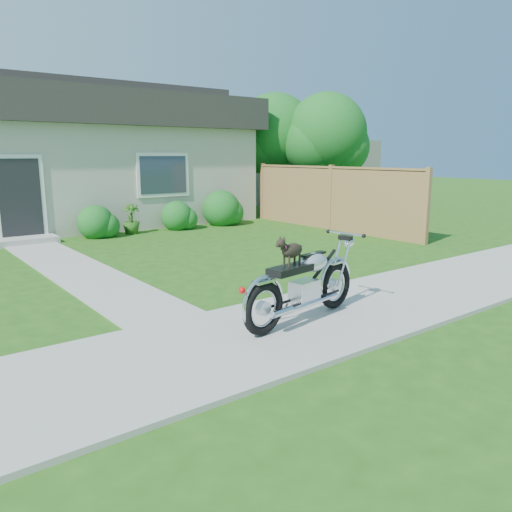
{
  "coord_description": "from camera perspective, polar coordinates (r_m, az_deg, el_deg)",
  "views": [
    {
      "loc": [
        -4.43,
        -4.64,
        2.2
      ],
      "look_at": [
        -0.11,
        1.0,
        0.75
      ],
      "focal_mm": 35.0,
      "sensor_mm": 36.0,
      "label": 1
    }
  ],
  "objects": [
    {
      "name": "ground",
      "position": [
        6.78,
        5.95,
        -7.46
      ],
      "size": [
        80.0,
        80.0,
        0.0
      ],
      "primitive_type": "plane",
      "color": "#235114",
      "rests_on": "ground"
    },
    {
      "name": "tree_near",
      "position": [
        18.4,
        8.49,
        13.27
      ],
      "size": [
        2.86,
        2.84,
        4.36
      ],
      "color": "#3D2B1C",
      "rests_on": "ground"
    },
    {
      "name": "walkway",
      "position": [
        10.31,
        -20.04,
        -1.41
      ],
      "size": [
        1.2,
        8.0,
        0.03
      ],
      "primitive_type": "cube",
      "color": "#9E9B93",
      "rests_on": "ground"
    },
    {
      "name": "motorcycle_with_dog",
      "position": [
        6.58,
        5.56,
        -3.05
      ],
      "size": [
        2.21,
        0.69,
        1.16
      ],
      "rotation": [
        0.0,
        0.0,
        0.16
      ],
      "color": "black",
      "rests_on": "sidewalk"
    },
    {
      "name": "fence",
      "position": [
        14.99,
        8.53,
        6.59
      ],
      "size": [
        0.12,
        6.62,
        1.9
      ],
      "color": "brown",
      "rests_on": "ground"
    },
    {
      "name": "sidewalk",
      "position": [
        6.77,
        5.96,
        -7.3
      ],
      "size": [
        24.0,
        2.2,
        0.04
      ],
      "primitive_type": "cube",
      "color": "#9E9B93",
      "rests_on": "ground"
    },
    {
      "name": "shrub_row",
      "position": [
        14.56,
        -12.72,
        4.31
      ],
      "size": [
        10.39,
        1.19,
        1.19
      ],
      "color": "#185E1E",
      "rests_on": "ground"
    },
    {
      "name": "house",
      "position": [
        17.21,
        -22.92,
        10.51
      ],
      "size": [
        12.6,
        7.03,
        4.5
      ],
      "color": "beige",
      "rests_on": "ground"
    },
    {
      "name": "tree_far",
      "position": [
        19.01,
        2.6,
        13.46
      ],
      "size": [
        2.9,
        2.89,
        4.43
      ],
      "color": "#3D2B1C",
      "rests_on": "ground"
    },
    {
      "name": "potted_plant_right",
      "position": [
        14.47,
        -14.08,
        4.13
      ],
      "size": [
        0.54,
        0.54,
        0.84
      ],
      "primitive_type": "imported",
      "rotation": [
        0.0,
        0.0,
        6.12
      ],
      "color": "#285A18",
      "rests_on": "ground"
    }
  ]
}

